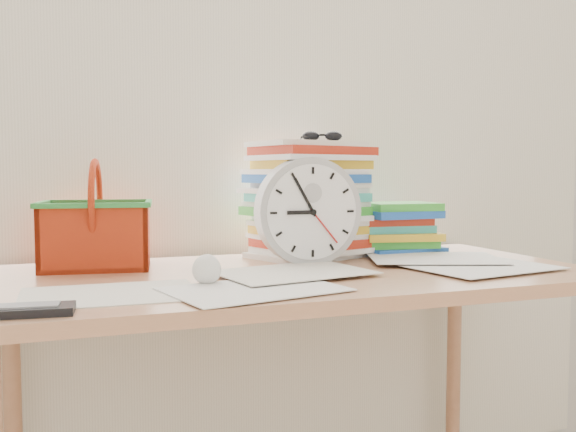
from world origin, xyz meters
name	(u,v)px	position (x,y,z in m)	size (l,w,h in m)	color
curtain	(251,62)	(0.00, 1.98, 1.30)	(2.40, 0.01, 2.50)	white
desk	(299,302)	(0.00, 1.60, 0.68)	(1.40, 0.70, 0.75)	#AE7652
paper_stack	(307,200)	(0.11, 1.82, 0.91)	(0.32, 0.26, 0.32)	white
clock	(308,211)	(0.06, 1.68, 0.89)	(0.27, 0.27, 0.05)	#ACACAD
sunglasses	(322,136)	(0.14, 1.78, 1.08)	(0.12, 0.10, 0.03)	black
book_stack	(398,228)	(0.38, 1.80, 0.82)	(0.25, 0.19, 0.15)	white
basket	(96,215)	(-0.45, 1.81, 0.88)	(0.26, 0.20, 0.26)	red
crumpled_ball	(206,269)	(-0.25, 1.50, 0.78)	(0.06, 0.06, 0.06)	white
calculator	(29,310)	(-0.59, 1.32, 0.76)	(0.14, 0.07, 0.01)	black
scattered_papers	(299,268)	(0.00, 1.60, 0.76)	(1.26, 0.42, 0.02)	white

